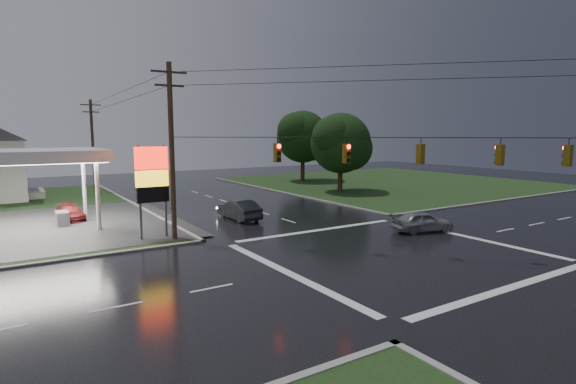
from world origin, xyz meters
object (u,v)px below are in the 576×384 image
pylon_sign (152,177)px  utility_pole_n (93,144)px  utility_pole_nw (172,150)px  tree_ne_near (342,143)px  tree_ne_far (304,137)px  car_pump (70,213)px  car_north (239,210)px  car_crossing (422,221)px

pylon_sign → utility_pole_n: bearing=87.9°
utility_pole_nw → tree_ne_near: (23.64, 12.49, -0.16)m
pylon_sign → tree_ne_far: tree_ne_far is taller
utility_pole_nw → tree_ne_far: bearing=42.6°
utility_pole_n → car_pump: size_ratio=2.56×
car_north → car_crossing: bearing=127.2°
tree_ne_far → car_north: 29.18m
utility_pole_n → tree_ne_far: size_ratio=1.07×
utility_pole_nw → tree_ne_far: utility_pole_nw is taller
pylon_sign → car_north: size_ratio=1.27×
utility_pole_n → tree_ne_far: (26.65, -4.01, 0.71)m
tree_ne_far → car_crossing: tree_ne_far is taller
car_north → pylon_sign: bearing=20.3°
utility_pole_nw → car_pump: (-4.73, 10.69, -5.13)m
utility_pole_n → tree_ne_near: 28.55m
tree_ne_near → car_north: (-17.11, -8.43, -4.78)m
tree_ne_far → car_north: tree_ne_far is taller
pylon_sign → car_crossing: pylon_sign is taller
tree_ne_near → car_pump: 28.86m
utility_pole_nw → tree_ne_far: size_ratio=1.12×
utility_pole_nw → tree_ne_near: bearing=27.9°
utility_pole_n → car_north: 25.73m
tree_ne_far → car_crossing: (-11.42, -31.17, -5.47)m
utility_pole_nw → car_north: utility_pole_nw is taller
tree_ne_far → car_crossing: size_ratio=2.36×
pylon_sign → utility_pole_nw: (1.00, -1.00, 1.71)m
car_north → car_pump: 13.07m
pylon_sign → car_pump: size_ratio=1.46×
car_crossing → utility_pole_n: bearing=40.2°
pylon_sign → car_pump: (-3.73, 9.69, -3.42)m
car_crossing → car_pump: (-19.96, 17.36, -0.11)m
tree_ne_near → car_crossing: tree_ne_near is taller
pylon_sign → tree_ne_far: bearing=40.4°
car_north → tree_ne_near: bearing=-155.6°
utility_pole_n → tree_ne_near: utility_pole_n is taller
car_crossing → car_north: bearing=55.8°
car_crossing → car_pump: size_ratio=1.01×
pylon_sign → tree_ne_near: bearing=25.0°
tree_ne_near → car_pump: (-28.37, -1.80, -4.97)m
utility_pole_nw → car_north: 9.14m
utility_pole_n → tree_ne_near: size_ratio=1.17×
car_pump → car_crossing: bearing=-45.3°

